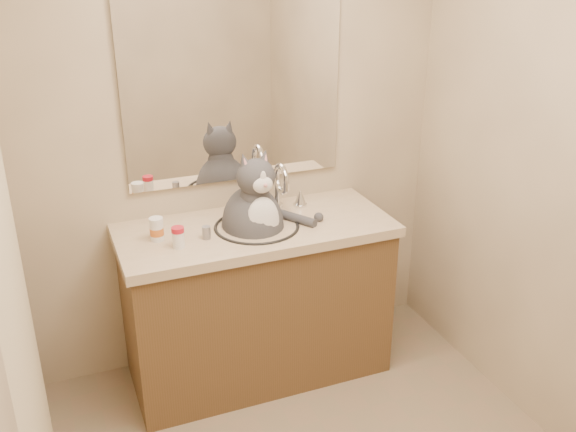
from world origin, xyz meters
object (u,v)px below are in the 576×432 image
object	(u,v)px
grey_canister	(206,233)
cat	(254,220)
pill_bottle_orange	(157,230)
pill_bottle_redcap	(178,237)

from	to	relation	value
grey_canister	cat	bearing A→B (deg)	11.10
cat	pill_bottle_orange	xyz separation A→B (m)	(-0.47, 0.02, 0.02)
cat	grey_canister	world-z (taller)	cat
cat	grey_canister	bearing A→B (deg)	-175.45
pill_bottle_redcap	pill_bottle_orange	distance (m)	0.14
pill_bottle_redcap	grey_canister	bearing A→B (deg)	17.20
cat	pill_bottle_redcap	distance (m)	0.41
cat	pill_bottle_redcap	bearing A→B (deg)	-173.22
pill_bottle_orange	grey_canister	size ratio (longest dim) A/B	1.78
cat	grey_canister	xyz separation A→B (m)	(-0.25, -0.05, -0.00)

